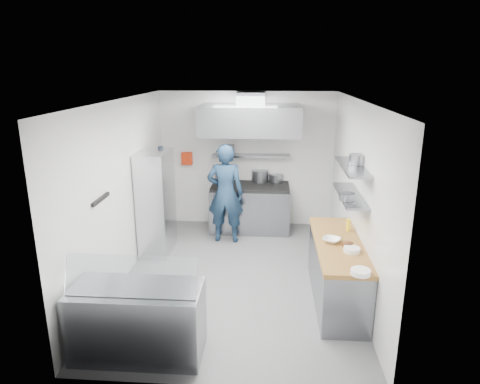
# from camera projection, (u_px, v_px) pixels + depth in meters

# --- Properties ---
(floor) EXTENTS (5.00, 5.00, 0.00)m
(floor) POSITION_uv_depth(u_px,v_px,m) (237.00, 276.00, 6.93)
(floor) COLOR #48484A
(floor) RESTS_ON ground
(ceiling) EXTENTS (5.00, 5.00, 0.00)m
(ceiling) POSITION_uv_depth(u_px,v_px,m) (237.00, 100.00, 6.14)
(ceiling) COLOR silver
(ceiling) RESTS_ON wall_back
(wall_back) EXTENTS (3.60, 2.80, 0.02)m
(wall_back) POSITION_uv_depth(u_px,v_px,m) (247.00, 160.00, 8.93)
(wall_back) COLOR white
(wall_back) RESTS_ON floor
(wall_front) EXTENTS (3.60, 2.80, 0.02)m
(wall_front) POSITION_uv_depth(u_px,v_px,m) (217.00, 267.00, 4.14)
(wall_front) COLOR white
(wall_front) RESTS_ON floor
(wall_left) EXTENTS (2.80, 5.00, 0.02)m
(wall_left) POSITION_uv_depth(u_px,v_px,m) (122.00, 191.00, 6.66)
(wall_left) COLOR white
(wall_left) RESTS_ON floor
(wall_right) EXTENTS (2.80, 5.00, 0.02)m
(wall_right) POSITION_uv_depth(u_px,v_px,m) (357.00, 196.00, 6.41)
(wall_right) COLOR white
(wall_right) RESTS_ON floor
(gas_range) EXTENTS (1.60, 0.80, 0.90)m
(gas_range) POSITION_uv_depth(u_px,v_px,m) (250.00, 209.00, 8.81)
(gas_range) COLOR gray
(gas_range) RESTS_ON floor
(cooktop) EXTENTS (1.57, 0.78, 0.06)m
(cooktop) POSITION_uv_depth(u_px,v_px,m) (250.00, 186.00, 8.67)
(cooktop) COLOR black
(cooktop) RESTS_ON gas_range
(stock_pot_left) EXTENTS (0.27, 0.27, 0.20)m
(stock_pot_left) POSITION_uv_depth(u_px,v_px,m) (221.00, 178.00, 8.80)
(stock_pot_left) COLOR slate
(stock_pot_left) RESTS_ON cooktop
(stock_pot_mid) EXTENTS (0.35, 0.35, 0.24)m
(stock_pot_mid) POSITION_uv_depth(u_px,v_px,m) (260.00, 176.00, 8.92)
(stock_pot_mid) COLOR slate
(stock_pot_mid) RESTS_ON cooktop
(stock_pot_right) EXTENTS (0.29, 0.29, 0.16)m
(stock_pot_right) POSITION_uv_depth(u_px,v_px,m) (276.00, 178.00, 8.92)
(stock_pot_right) COLOR slate
(stock_pot_right) RESTS_ON cooktop
(over_range_shelf) EXTENTS (1.60, 0.30, 0.04)m
(over_range_shelf) POSITION_uv_depth(u_px,v_px,m) (251.00, 156.00, 8.74)
(over_range_shelf) COLOR gray
(over_range_shelf) RESTS_ON wall_back
(shelf_pot_a) EXTENTS (0.23, 0.23, 0.18)m
(shelf_pot_a) POSITION_uv_depth(u_px,v_px,m) (229.00, 149.00, 8.82)
(shelf_pot_a) COLOR slate
(shelf_pot_a) RESTS_ON over_range_shelf
(extractor_hood) EXTENTS (1.90, 1.15, 0.55)m
(extractor_hood) POSITION_uv_depth(u_px,v_px,m) (250.00, 120.00, 8.12)
(extractor_hood) COLOR gray
(extractor_hood) RESTS_ON wall_back
(hood_duct) EXTENTS (0.55, 0.55, 0.24)m
(hood_duct) POSITION_uv_depth(u_px,v_px,m) (251.00, 98.00, 8.23)
(hood_duct) COLOR slate
(hood_duct) RESTS_ON extractor_hood
(red_firebox) EXTENTS (0.22, 0.10, 0.26)m
(red_firebox) POSITION_uv_depth(u_px,v_px,m) (187.00, 158.00, 8.95)
(red_firebox) COLOR red
(red_firebox) RESTS_ON wall_back
(chef) EXTENTS (0.71, 0.48, 1.91)m
(chef) POSITION_uv_depth(u_px,v_px,m) (225.00, 194.00, 8.10)
(chef) COLOR #162C44
(chef) RESTS_ON floor
(wire_rack) EXTENTS (0.50, 0.90, 1.85)m
(wire_rack) POSITION_uv_depth(u_px,v_px,m) (156.00, 203.00, 7.65)
(wire_rack) COLOR silver
(wire_rack) RESTS_ON floor
(rack_bin_a) EXTENTS (0.17, 0.21, 0.19)m
(rack_bin_a) POSITION_uv_depth(u_px,v_px,m) (157.00, 209.00, 7.69)
(rack_bin_a) COLOR white
(rack_bin_a) RESTS_ON wire_rack
(rack_bin_b) EXTENTS (0.14, 0.19, 0.16)m
(rack_bin_b) POSITION_uv_depth(u_px,v_px,m) (163.00, 175.00, 8.09)
(rack_bin_b) COLOR yellow
(rack_bin_b) RESTS_ON wire_rack
(rack_jar) EXTENTS (0.10, 0.10, 0.18)m
(rack_jar) POSITION_uv_depth(u_px,v_px,m) (161.00, 151.00, 7.70)
(rack_jar) COLOR black
(rack_jar) RESTS_ON wire_rack
(knife_strip) EXTENTS (0.04, 0.55, 0.05)m
(knife_strip) POSITION_uv_depth(u_px,v_px,m) (101.00, 199.00, 5.76)
(knife_strip) COLOR black
(knife_strip) RESTS_ON wall_left
(prep_counter_base) EXTENTS (0.62, 2.00, 0.84)m
(prep_counter_base) POSITION_uv_depth(u_px,v_px,m) (337.00, 273.00, 6.14)
(prep_counter_base) COLOR gray
(prep_counter_base) RESTS_ON floor
(prep_counter_top) EXTENTS (0.65, 2.04, 0.06)m
(prep_counter_top) POSITION_uv_depth(u_px,v_px,m) (339.00, 244.00, 6.01)
(prep_counter_top) COLOR brown
(prep_counter_top) RESTS_ON prep_counter_base
(plate_stack_a) EXTENTS (0.24, 0.24, 0.06)m
(plate_stack_a) POSITION_uv_depth(u_px,v_px,m) (361.00, 272.00, 5.06)
(plate_stack_a) COLOR white
(plate_stack_a) RESTS_ON prep_counter_top
(plate_stack_b) EXTENTS (0.22, 0.22, 0.06)m
(plate_stack_b) POSITION_uv_depth(u_px,v_px,m) (352.00, 250.00, 5.67)
(plate_stack_b) COLOR white
(plate_stack_b) RESTS_ON prep_counter_top
(copper_pan) EXTENTS (0.16, 0.16, 0.06)m
(copper_pan) POSITION_uv_depth(u_px,v_px,m) (348.00, 245.00, 5.83)
(copper_pan) COLOR #B56533
(copper_pan) RESTS_ON prep_counter_top
(squeeze_bottle) EXTENTS (0.06, 0.06, 0.18)m
(squeeze_bottle) POSITION_uv_depth(u_px,v_px,m) (348.00, 225.00, 6.39)
(squeeze_bottle) COLOR yellow
(squeeze_bottle) RESTS_ON prep_counter_top
(mixing_bowl) EXTENTS (0.32, 0.32, 0.06)m
(mixing_bowl) POSITION_uv_depth(u_px,v_px,m) (331.00, 240.00, 5.99)
(mixing_bowl) COLOR white
(mixing_bowl) RESTS_ON prep_counter_top
(wall_shelf_lower) EXTENTS (0.30, 1.30, 0.04)m
(wall_shelf_lower) POSITION_uv_depth(u_px,v_px,m) (350.00, 195.00, 6.11)
(wall_shelf_lower) COLOR gray
(wall_shelf_lower) RESTS_ON wall_right
(wall_shelf_upper) EXTENTS (0.30, 1.30, 0.04)m
(wall_shelf_upper) POSITION_uv_depth(u_px,v_px,m) (352.00, 167.00, 5.99)
(wall_shelf_upper) COLOR gray
(wall_shelf_upper) RESTS_ON wall_right
(shelf_pot_c) EXTENTS (0.21, 0.21, 0.10)m
(shelf_pot_c) POSITION_uv_depth(u_px,v_px,m) (347.00, 197.00, 5.80)
(shelf_pot_c) COLOR slate
(shelf_pot_c) RESTS_ON wall_shelf_lower
(shelf_pot_d) EXTENTS (0.25, 0.25, 0.14)m
(shelf_pot_d) POSITION_uv_depth(u_px,v_px,m) (358.00, 159.00, 6.03)
(shelf_pot_d) COLOR slate
(shelf_pot_d) RESTS_ON wall_shelf_upper
(display_case) EXTENTS (1.50, 0.70, 0.85)m
(display_case) POSITION_uv_depth(u_px,v_px,m) (138.00, 321.00, 4.97)
(display_case) COLOR gray
(display_case) RESTS_ON floor
(display_glass) EXTENTS (1.47, 0.19, 0.42)m
(display_glass) POSITION_uv_depth(u_px,v_px,m) (131.00, 276.00, 4.67)
(display_glass) COLOR silver
(display_glass) RESTS_ON display_case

